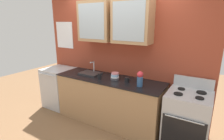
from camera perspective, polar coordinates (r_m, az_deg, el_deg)
name	(u,v)px	position (r m, az deg, el deg)	size (l,w,h in m)	color
ground_plane	(109,121)	(3.78, -1.02, -16.08)	(10.00, 10.00, 0.00)	brown
back_wall_unit	(117,45)	(3.53, 1.68, 8.17)	(3.59, 0.44, 2.73)	#993D28
counter	(109,100)	(3.56, -1.06, -9.74)	(2.15, 0.68, 0.92)	#A87F56
stove_range	(186,120)	(3.12, 22.95, -14.80)	(0.64, 0.68, 1.10)	silver
sink_faucet	(90,73)	(3.68, -6.97, -0.99)	(0.42, 0.32, 0.25)	#2D2D30
bowl_stack	(115,76)	(3.30, 0.91, -2.05)	(0.17, 0.17, 0.14)	#4C4C54
vase	(140,79)	(2.97, 9.03, -2.75)	(0.10, 0.10, 0.26)	#33598C
cup_near_sink	(99,76)	(3.34, -4.09, -2.02)	(0.10, 0.06, 0.10)	black
cup_near_bowls	(127,80)	(3.19, 4.85, -3.15)	(0.11, 0.08, 0.08)	black
dishwasher	(59,87)	(4.40, -16.62, -5.35)	(0.62, 0.66, 0.92)	silver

